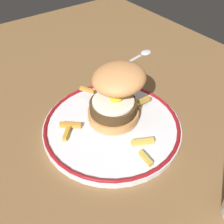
% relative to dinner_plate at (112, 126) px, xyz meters
% --- Properties ---
extents(ground_plane, '(1.41, 1.04, 0.04)m').
position_rel_dinner_plate_xyz_m(ground_plane, '(0.06, -0.02, -0.03)').
color(ground_plane, brown).
extents(dinner_plate, '(0.28, 0.28, 0.02)m').
position_rel_dinner_plate_xyz_m(dinner_plate, '(0.00, 0.00, 0.00)').
color(dinner_plate, silver).
rests_on(dinner_plate, ground_plane).
extents(burger, '(0.14, 0.14, 0.11)m').
position_rel_dinner_plate_xyz_m(burger, '(-0.02, 0.02, 0.06)').
color(burger, '#CB894A').
rests_on(burger, dinner_plate).
extents(fries_pile, '(0.25, 0.21, 0.02)m').
position_rel_dinner_plate_xyz_m(fries_pile, '(-0.03, 0.02, 0.02)').
color(fries_pile, gold).
rests_on(fries_pile, dinner_plate).
extents(spoon, '(0.04, 0.13, 0.01)m').
position_rel_dinner_plate_xyz_m(spoon, '(-0.19, 0.25, -0.00)').
color(spoon, silver).
rests_on(spoon, ground_plane).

